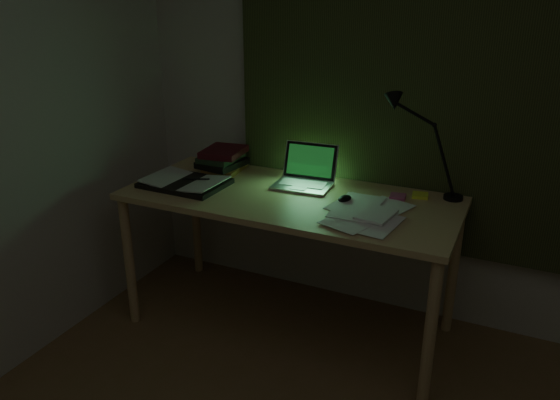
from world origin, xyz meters
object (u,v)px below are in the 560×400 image
(desk, at_px, (289,263))
(loose_papers, at_px, (367,213))
(laptop, at_px, (302,168))
(open_textbook, at_px, (185,182))
(book_stack, at_px, (223,159))
(desk_lamp, at_px, (459,149))

(desk, relative_size, loose_papers, 4.97)
(desk, relative_size, laptop, 5.08)
(desk, height_order, open_textbook, open_textbook)
(loose_papers, bearing_deg, laptop, 152.60)
(desk, distance_m, loose_papers, 0.61)
(book_stack, relative_size, loose_papers, 0.74)
(laptop, xyz_separation_m, desk_lamp, (0.78, 0.16, 0.16))
(book_stack, bearing_deg, desk_lamp, 3.75)
(desk, xyz_separation_m, open_textbook, (-0.59, -0.10, 0.42))
(open_textbook, bearing_deg, desk_lamp, 18.02)
(desk, distance_m, book_stack, 0.75)
(laptop, distance_m, desk_lamp, 0.81)
(loose_papers, bearing_deg, desk, 169.48)
(desk, distance_m, open_textbook, 0.73)
(book_stack, height_order, desk_lamp, desk_lamp)
(laptop, bearing_deg, desk_lamp, 8.53)
(laptop, xyz_separation_m, book_stack, (-0.54, 0.08, -0.04))
(open_textbook, height_order, loose_papers, open_textbook)
(open_textbook, bearing_deg, book_stack, 81.25)
(book_stack, bearing_deg, loose_papers, -17.25)
(desk_lamp, bearing_deg, laptop, -167.21)
(laptop, xyz_separation_m, loose_papers, (0.44, -0.23, -0.10))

